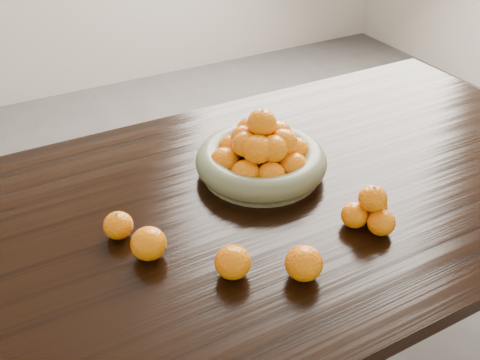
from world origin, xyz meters
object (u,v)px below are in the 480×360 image
dining_table (251,226)px  fruit_bowl (262,156)px  loose_orange_0 (118,225)px  orange_pyramid (371,210)px

dining_table → fruit_bowl: 0.18m
dining_table → fruit_bowl: fruit_bowl is taller
dining_table → fruit_bowl: (0.08, 0.09, 0.14)m
dining_table → fruit_bowl: size_ratio=5.90×
dining_table → loose_orange_0: size_ratio=30.22×
orange_pyramid → loose_orange_0: bearing=155.8°
fruit_bowl → loose_orange_0: bearing=-170.1°
loose_orange_0 → fruit_bowl: bearing=9.9°
fruit_bowl → orange_pyramid: 0.32m
loose_orange_0 → orange_pyramid: bearing=-24.2°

